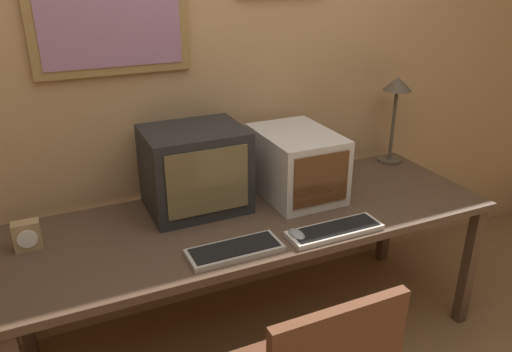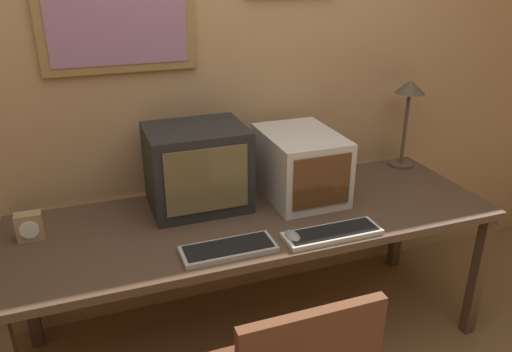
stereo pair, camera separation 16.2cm
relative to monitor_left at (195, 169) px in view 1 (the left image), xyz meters
name	(u,v)px [view 1 (the left image)]	position (x,y,z in m)	size (l,w,h in m)	color
wall_back	(216,68)	(0.22, 0.28, 0.39)	(8.00, 0.08, 2.60)	tan
desk	(256,226)	(0.22, -0.19, -0.26)	(2.21, 0.77, 0.72)	#4C3828
monitor_left	(195,169)	(0.00, 0.00, 0.00)	(0.45, 0.37, 0.39)	black
monitor_right	(296,163)	(0.50, -0.06, -0.03)	(0.34, 0.47, 0.32)	beige
keyboard_main	(235,250)	(0.01, -0.45, -0.18)	(0.38, 0.15, 0.03)	#A8A399
keyboard_side	(335,230)	(0.46, -0.48, -0.18)	(0.43, 0.14, 0.03)	beige
mouse_near_keyboard	(297,235)	(0.28, -0.46, -0.18)	(0.06, 0.11, 0.04)	gray
desk_clock	(27,236)	(-0.74, -0.07, -0.13)	(0.11, 0.06, 0.12)	#A38456
desk_lamp	(396,97)	(1.21, 0.09, 0.19)	(0.16, 0.16, 0.49)	#4C4233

